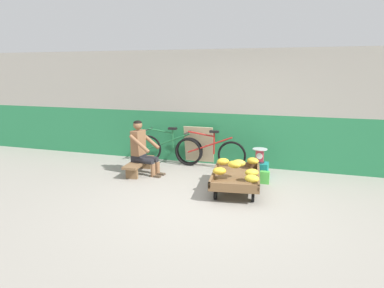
{
  "coord_description": "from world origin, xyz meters",
  "views": [
    {
      "loc": [
        1.47,
        -5.24,
        2.16
      ],
      "look_at": [
        -0.58,
        1.09,
        0.75
      ],
      "focal_mm": 32.64,
      "sensor_mm": 36.0,
      "label": 1
    }
  ],
  "objects_px": {
    "low_bench": "(139,164)",
    "plastic_crate": "(259,170)",
    "shopping_bag": "(265,177)",
    "weighing_scale": "(260,155)",
    "bicycle_far_left": "(209,152)",
    "sign_board": "(199,145)",
    "bicycle_near_left": "(169,148)",
    "vendor_seated": "(142,148)",
    "banana_cart": "(236,178)"
  },
  "relations": [
    {
      "from": "banana_cart",
      "to": "vendor_seated",
      "type": "height_order",
      "value": "vendor_seated"
    },
    {
      "from": "plastic_crate",
      "to": "vendor_seated",
      "type": "bearing_deg",
      "value": -166.8
    },
    {
      "from": "plastic_crate",
      "to": "shopping_bag",
      "type": "bearing_deg",
      "value": -68.52
    },
    {
      "from": "vendor_seated",
      "to": "low_bench",
      "type": "bearing_deg",
      "value": 173.3
    },
    {
      "from": "banana_cart",
      "to": "vendor_seated",
      "type": "distance_m",
      "value": 2.16
    },
    {
      "from": "low_bench",
      "to": "weighing_scale",
      "type": "bearing_deg",
      "value": 12.5
    },
    {
      "from": "low_bench",
      "to": "banana_cart",
      "type": "bearing_deg",
      "value": -11.49
    },
    {
      "from": "banana_cart",
      "to": "bicycle_far_left",
      "type": "bearing_deg",
      "value": 122.8
    },
    {
      "from": "bicycle_far_left",
      "to": "shopping_bag",
      "type": "xyz_separation_m",
      "value": [
        1.32,
        -0.76,
        -0.23
      ]
    },
    {
      "from": "vendor_seated",
      "to": "sign_board",
      "type": "height_order",
      "value": "vendor_seated"
    },
    {
      "from": "bicycle_near_left",
      "to": "shopping_bag",
      "type": "relative_size",
      "value": 6.92
    },
    {
      "from": "weighing_scale",
      "to": "plastic_crate",
      "type": "bearing_deg",
      "value": 90.0
    },
    {
      "from": "shopping_bag",
      "to": "low_bench",
      "type": "bearing_deg",
      "value": -176.92
    },
    {
      "from": "vendor_seated",
      "to": "bicycle_near_left",
      "type": "xyz_separation_m",
      "value": [
        0.19,
        1.02,
        -0.21
      ]
    },
    {
      "from": "plastic_crate",
      "to": "weighing_scale",
      "type": "distance_m",
      "value": 0.3
    },
    {
      "from": "vendor_seated",
      "to": "sign_board",
      "type": "relative_size",
      "value": 1.28
    },
    {
      "from": "plastic_crate",
      "to": "bicycle_far_left",
      "type": "height_order",
      "value": "bicycle_far_left"
    },
    {
      "from": "weighing_scale",
      "to": "shopping_bag",
      "type": "xyz_separation_m",
      "value": [
        0.16,
        -0.41,
        -0.33
      ]
    },
    {
      "from": "banana_cart",
      "to": "sign_board",
      "type": "relative_size",
      "value": 1.73
    },
    {
      "from": "bicycle_far_left",
      "to": "sign_board",
      "type": "relative_size",
      "value": 1.87
    },
    {
      "from": "vendor_seated",
      "to": "shopping_bag",
      "type": "relative_size",
      "value": 4.75
    },
    {
      "from": "sign_board",
      "to": "bicycle_near_left",
      "type": "bearing_deg",
      "value": -166.28
    },
    {
      "from": "low_bench",
      "to": "bicycle_far_left",
      "type": "bearing_deg",
      "value": 34.64
    },
    {
      "from": "low_bench",
      "to": "weighing_scale",
      "type": "height_order",
      "value": "weighing_scale"
    },
    {
      "from": "sign_board",
      "to": "low_bench",
      "type": "bearing_deg",
      "value": -129.77
    },
    {
      "from": "weighing_scale",
      "to": "bicycle_near_left",
      "type": "height_order",
      "value": "bicycle_near_left"
    },
    {
      "from": "sign_board",
      "to": "plastic_crate",
      "type": "bearing_deg",
      "value": -22.8
    },
    {
      "from": "low_bench",
      "to": "sign_board",
      "type": "distance_m",
      "value": 1.55
    },
    {
      "from": "low_bench",
      "to": "shopping_bag",
      "type": "bearing_deg",
      "value": 3.08
    },
    {
      "from": "bicycle_near_left",
      "to": "shopping_bag",
      "type": "xyz_separation_m",
      "value": [
        2.35,
        -0.86,
        -0.23
      ]
    },
    {
      "from": "sign_board",
      "to": "banana_cart",
      "type": "bearing_deg",
      "value": -53.52
    },
    {
      "from": "low_bench",
      "to": "plastic_crate",
      "type": "relative_size",
      "value": 3.11
    },
    {
      "from": "bicycle_far_left",
      "to": "sign_board",
      "type": "height_order",
      "value": "sign_board"
    },
    {
      "from": "banana_cart",
      "to": "plastic_crate",
      "type": "height_order",
      "value": "banana_cart"
    },
    {
      "from": "plastic_crate",
      "to": "bicycle_far_left",
      "type": "distance_m",
      "value": 1.23
    },
    {
      "from": "low_bench",
      "to": "bicycle_near_left",
      "type": "relative_size",
      "value": 0.67
    },
    {
      "from": "vendor_seated",
      "to": "shopping_bag",
      "type": "height_order",
      "value": "vendor_seated"
    },
    {
      "from": "plastic_crate",
      "to": "bicycle_far_left",
      "type": "xyz_separation_m",
      "value": [
        -1.16,
        0.35,
        0.2
      ]
    },
    {
      "from": "weighing_scale",
      "to": "sign_board",
      "type": "height_order",
      "value": "sign_board"
    },
    {
      "from": "banana_cart",
      "to": "bicycle_far_left",
      "type": "relative_size",
      "value": 0.93
    },
    {
      "from": "weighing_scale",
      "to": "bicycle_far_left",
      "type": "distance_m",
      "value": 1.22
    },
    {
      "from": "banana_cart",
      "to": "shopping_bag",
      "type": "distance_m",
      "value": 0.75
    },
    {
      "from": "bicycle_near_left",
      "to": "sign_board",
      "type": "xyz_separation_m",
      "value": [
        0.7,
        0.17,
        0.09
      ]
    },
    {
      "from": "bicycle_near_left",
      "to": "bicycle_far_left",
      "type": "height_order",
      "value": "same"
    },
    {
      "from": "vendor_seated",
      "to": "bicycle_near_left",
      "type": "relative_size",
      "value": 0.69
    },
    {
      "from": "plastic_crate",
      "to": "weighing_scale",
      "type": "xyz_separation_m",
      "value": [
        0.0,
        -0.0,
        0.3
      ]
    },
    {
      "from": "vendor_seated",
      "to": "sign_board",
      "type": "xyz_separation_m",
      "value": [
        0.89,
        1.19,
        -0.13
      ]
    },
    {
      "from": "vendor_seated",
      "to": "bicycle_far_left",
      "type": "bearing_deg",
      "value": 36.82
    },
    {
      "from": "banana_cart",
      "to": "shopping_bag",
      "type": "height_order",
      "value": "banana_cart"
    },
    {
      "from": "bicycle_far_left",
      "to": "bicycle_near_left",
      "type": "bearing_deg",
      "value": 174.33
    }
  ]
}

